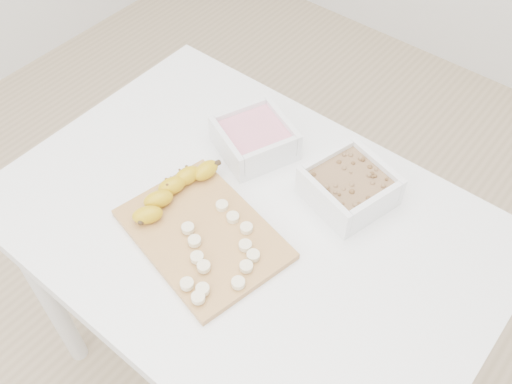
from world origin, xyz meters
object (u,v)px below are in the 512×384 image
Objects in this scene: bowl_granola at (349,186)px; banana at (173,191)px; table at (247,247)px; bowl_yogurt at (255,138)px; cutting_board at (203,234)px.

banana is (-0.27, -0.23, -0.00)m from bowl_granola.
table is 5.05× the size of bowl_yogurt.
table is 0.24m from bowl_yogurt.
banana is (-0.03, -0.22, -0.00)m from bowl_yogurt.
banana reaches higher than table.
cutting_board is (0.07, -0.25, -0.03)m from bowl_yogurt.
bowl_yogurt is 0.63× the size of cutting_board.
banana is at bearing -158.63° from table.
cutting_board is at bearing -0.09° from banana.
cutting_board is 0.11m from banana.
table is 5.25× the size of bowl_granola.
cutting_board is at bearing -73.88° from bowl_yogurt.
banana is (-0.14, -0.06, 0.13)m from table.
banana is at bearing -139.24° from bowl_granola.
table is 3.16× the size of cutting_board.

